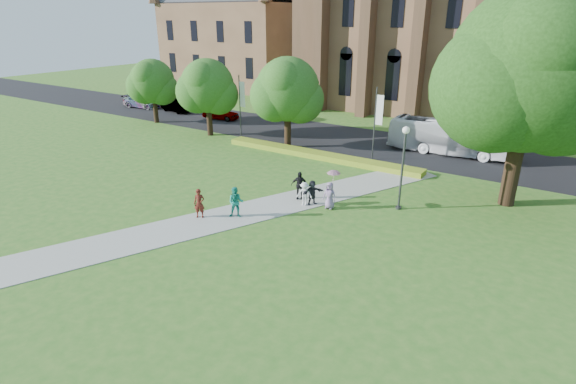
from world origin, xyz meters
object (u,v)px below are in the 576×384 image
Objects in this scene: car_0 at (221,113)px; pedestrian_0 at (199,203)px; streetlamp at (403,158)px; large_tree at (531,70)px; tour_coach at (452,137)px; car_2 at (142,102)px; car_1 at (177,106)px.

car_0 is 27.27m from pedestrian_0.
streetlamp is at bearing 9.80° from pedestrian_0.
large_tree is at bearing 9.77° from pedestrian_0.
car_2 is (-39.28, -0.45, -0.73)m from tour_coach.
car_0 is at bearing 87.38° from tour_coach.
car_0 is at bearing -82.37° from car_1.
tour_coach is 6.05× the size of pedestrian_0.
car_2 is (-39.70, 13.44, -2.51)m from streetlamp.
streetlamp is 14.01m from tour_coach.
tour_coach is 2.48× the size of car_0.
tour_coach is 33.42m from car_1.
tour_coach is (-0.42, 13.89, -1.78)m from streetlamp.
tour_coach is 39.29m from car_2.
large_tree is at bearing -93.86° from car_1.
pedestrian_0 is (-14.96, -12.26, -7.44)m from large_tree.
tour_coach is at bearing 122.21° from large_tree.
car_0 is at bearing 152.74° from streetlamp.
car_1 is (-7.42, 0.24, 0.02)m from car_0.
car_2 is (-13.29, -0.16, 0.03)m from car_0.
car_0 is (-31.91, 9.11, -7.61)m from large_tree.
car_2 is at bearing 83.34° from car_0.
large_tree reaches higher than car_2.
streetlamp is 2.95× the size of pedestrian_0.
streetlamp is at bearing -124.62° from car_0.
streetlamp is 0.40× the size of large_tree.
large_tree is 3.05× the size of car_0.
car_1 is 0.87× the size of car_2.
streetlamp is 12.46m from pedestrian_0.
pedestrian_0 is (-9.04, -21.65, -0.59)m from tour_coach.
large_tree is at bearing -113.29° from car_0.
streetlamp reaches higher than car_0.
car_0 is at bearing 98.88° from pedestrian_0.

